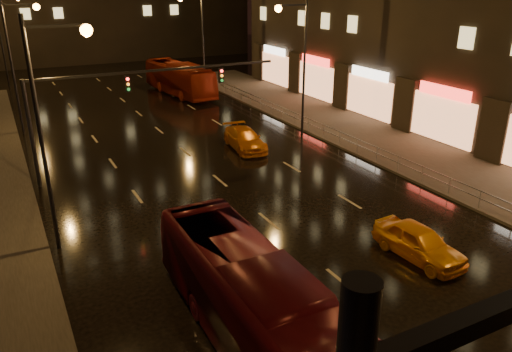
{
  "coord_description": "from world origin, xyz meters",
  "views": [
    {
      "loc": [
        -10.84,
        -9.39,
        11.2
      ],
      "look_at": [
        -0.67,
        10.07,
        2.5
      ],
      "focal_mm": 35.0,
      "sensor_mm": 36.0,
      "label": 1
    }
  ],
  "objects_px": {
    "taxi_far": "(245,139)",
    "bus_red": "(256,305)",
    "taxi_near": "(419,242)",
    "bus_curb": "(179,78)"
  },
  "relations": [
    {
      "from": "bus_red",
      "to": "taxi_near",
      "type": "relative_size",
      "value": 2.65
    },
    {
      "from": "taxi_near",
      "to": "taxi_far",
      "type": "relative_size",
      "value": 0.89
    },
    {
      "from": "bus_curb",
      "to": "taxi_near",
      "type": "bearing_deg",
      "value": -98.84
    },
    {
      "from": "bus_red",
      "to": "taxi_near",
      "type": "distance_m",
      "value": 8.95
    },
    {
      "from": "bus_red",
      "to": "taxi_far",
      "type": "distance_m",
      "value": 20.42
    },
    {
      "from": "taxi_far",
      "to": "bus_red",
      "type": "bearing_deg",
      "value": -109.37
    },
    {
      "from": "taxi_far",
      "to": "taxi_near",
      "type": "bearing_deg",
      "value": -84.01
    },
    {
      "from": "bus_curb",
      "to": "taxi_near",
      "type": "height_order",
      "value": "bus_curb"
    },
    {
      "from": "taxi_near",
      "to": "bus_curb",
      "type": "bearing_deg",
      "value": 83.44
    },
    {
      "from": "taxi_near",
      "to": "taxi_far",
      "type": "bearing_deg",
      "value": 86.63
    }
  ]
}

